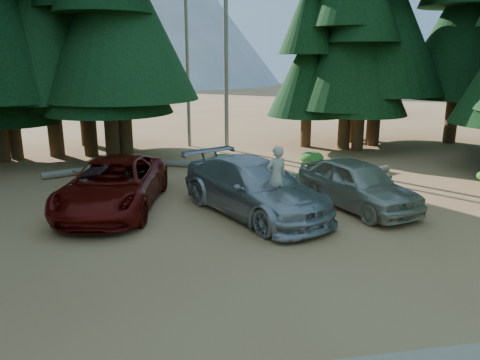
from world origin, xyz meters
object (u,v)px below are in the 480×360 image
(silver_minivan_right, at_px, (357,184))
(log_left, at_px, (93,169))
(frisbee_player, at_px, (276,177))
(log_right, at_px, (357,175))
(log_mid, at_px, (185,164))
(red_pickup, at_px, (113,185))
(silver_minivan_center, at_px, (254,187))

(silver_minivan_right, distance_m, log_left, 11.91)
(silver_minivan_right, relative_size, frisbee_player, 2.56)
(frisbee_player, bearing_deg, log_right, -150.78)
(log_mid, xyz_separation_m, log_right, (7.20, -3.50, -0.02))
(log_left, bearing_deg, red_pickup, -101.57)
(log_left, xyz_separation_m, log_mid, (4.18, 0.38, -0.00))
(silver_minivan_center, bearing_deg, frisbee_player, -90.63)
(silver_minivan_right, height_order, log_mid, silver_minivan_right)
(red_pickup, bearing_deg, log_left, 114.52)
(silver_minivan_right, height_order, frisbee_player, frisbee_player)
(frisbee_player, height_order, log_right, frisbee_player)
(silver_minivan_center, xyz_separation_m, log_left, (-6.05, 6.86, -0.74))
(silver_minivan_right, relative_size, log_right, 1.13)
(silver_minivan_center, xyz_separation_m, frisbee_player, (0.48, -1.06, 0.61))
(silver_minivan_center, relative_size, log_right, 1.41)
(log_right, bearing_deg, frisbee_player, -162.59)
(log_left, distance_m, log_mid, 4.20)
(silver_minivan_center, xyz_separation_m, silver_minivan_right, (3.65, -0.00, -0.06))
(log_left, bearing_deg, silver_minivan_right, -60.91)
(silver_minivan_right, xyz_separation_m, log_mid, (-5.52, 7.24, -0.69))
(frisbee_player, xyz_separation_m, log_right, (4.86, 4.80, -1.37))
(silver_minivan_right, bearing_deg, frisbee_player, -179.09)
(silver_minivan_center, bearing_deg, log_right, 10.09)
(log_left, bearing_deg, silver_minivan_center, -74.23)
(silver_minivan_right, bearing_deg, log_mid, 109.81)
(red_pickup, relative_size, log_right, 1.42)
(red_pickup, bearing_deg, frisbee_player, -14.35)
(red_pickup, bearing_deg, log_right, 24.09)
(frisbee_player, height_order, log_mid, frisbee_player)
(silver_minivan_center, height_order, log_right, silver_minivan_center)
(red_pickup, height_order, silver_minivan_center, silver_minivan_center)
(log_left, relative_size, log_right, 1.02)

